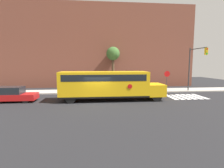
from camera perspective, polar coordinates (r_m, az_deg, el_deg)
The scene contains 9 objects.
ground_plane at distance 17.29m, azimuth -4.70°, elevation -6.00°, with size 60.00×60.00×0.00m, color black.
sidewalk_strip at distance 23.66m, azimuth -4.95°, elevation -2.36°, with size 44.00×3.00×0.15m.
building_backdrop at distance 30.00m, azimuth -5.22°, elevation 12.08°, with size 32.00×4.00×13.23m.
crosswalk_stripes at distance 21.85m, azimuth 22.87°, elevation -3.82°, with size 4.00×3.20×0.01m.
school_bus at distance 17.96m, azimuth -1.46°, elevation 0.05°, with size 10.66×2.57×2.97m.
parked_car at distance 20.07m, azimuth -30.15°, elevation -2.98°, with size 4.73×1.76×1.50m.
stop_sign at distance 24.83m, azimuth 17.50°, elevation 1.99°, with size 0.79×0.10×2.79m.
traffic_light at distance 24.79m, azimuth 25.27°, elevation 6.30°, with size 0.28×3.68×5.88m.
tree_near_sidewalk at distance 27.05m, azimuth 0.34°, elevation 9.42°, with size 2.06×2.06×6.34m.
Camera 1 is at (-0.23, -16.87, 3.80)m, focal length 28.00 mm.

